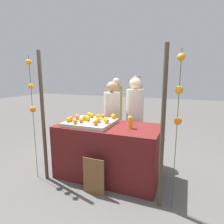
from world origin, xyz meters
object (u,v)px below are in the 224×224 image
(stall_counter, at_px, (109,151))
(chalkboard_sign, at_px, (94,177))
(orange_1, at_px, (106,119))
(vendor_left, at_px, (112,123))
(juice_bottle, at_px, (130,123))
(vendor_right, at_px, (135,123))
(orange_0, at_px, (71,119))

(stall_counter, height_order, chalkboard_sign, stall_counter)
(orange_1, relative_size, vendor_left, 0.05)
(orange_1, xyz_separation_m, juice_bottle, (0.43, -0.02, -0.01))
(juice_bottle, distance_m, vendor_left, 0.99)
(stall_counter, relative_size, juice_bottle, 8.70)
(orange_1, xyz_separation_m, vendor_right, (0.29, 0.75, -0.22))
(stall_counter, relative_size, vendor_right, 1.02)
(juice_bottle, height_order, vendor_right, vendor_right)
(stall_counter, relative_size, orange_0, 21.02)
(orange_1, xyz_separation_m, vendor_left, (-0.18, 0.72, -0.25))
(orange_1, distance_m, vendor_left, 0.79)
(chalkboard_sign, bearing_deg, orange_1, 95.32)
(vendor_right, bearing_deg, chalkboard_sign, -100.47)
(juice_bottle, distance_m, chalkboard_sign, 0.98)
(orange_0, xyz_separation_m, juice_bottle, (1.00, 0.14, -0.01))
(stall_counter, distance_m, orange_0, 0.85)
(orange_1, distance_m, vendor_right, 0.84)
(juice_bottle, distance_m, vendor_right, 0.81)
(stall_counter, xyz_separation_m, chalkboard_sign, (0.01, -0.58, -0.18))
(orange_0, relative_size, vendor_left, 0.05)
(orange_1, xyz_separation_m, chalkboard_sign, (0.05, -0.56, -0.73))
(vendor_left, bearing_deg, orange_1, -76.13)
(chalkboard_sign, distance_m, vendor_right, 1.43)
(orange_0, bearing_deg, chalkboard_sign, -32.67)
(stall_counter, bearing_deg, orange_0, -163.98)
(vendor_left, xyz_separation_m, vendor_right, (0.47, 0.03, 0.04))
(stall_counter, height_order, orange_0, orange_0)
(orange_0, distance_m, vendor_right, 1.28)
(orange_0, relative_size, orange_1, 0.99)
(vendor_left, distance_m, vendor_right, 0.48)
(stall_counter, distance_m, vendor_right, 0.85)
(stall_counter, distance_m, chalkboard_sign, 0.60)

